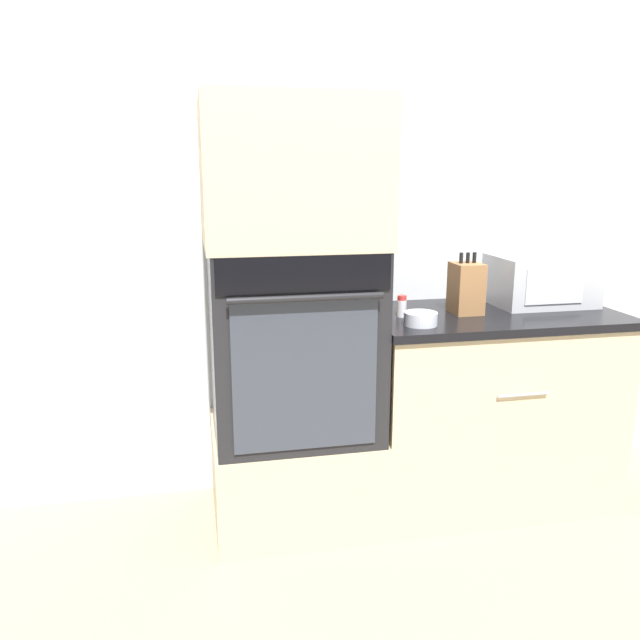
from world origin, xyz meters
TOP-DOWN VIEW (x-y plane):
  - ground_plane at (0.00, 0.00)m, footprint 12.00×12.00m
  - wall_back at (0.00, 0.63)m, footprint 8.00×0.05m
  - oven_cabinet_base at (-0.34, 0.30)m, footprint 0.68×0.60m
  - wall_oven at (-0.34, 0.30)m, footprint 0.66×0.64m
  - oven_cabinet_upper at (-0.34, 0.30)m, footprint 0.68×0.60m
  - counter_unit at (0.54, 0.30)m, footprint 1.09×0.63m
  - microwave at (0.82, 0.39)m, footprint 0.44×0.31m
  - knife_block at (0.41, 0.30)m, footprint 0.12×0.14m
  - bowl at (0.15, 0.13)m, footprint 0.13×0.13m
  - condiment_jar_near at (0.06, 0.31)m, footprint 0.05×0.05m
  - condiment_jar_mid at (0.12, 0.28)m, footprint 0.04×0.04m

SIDE VIEW (x-z plane):
  - ground_plane at x=0.00m, z-range 0.00..0.00m
  - oven_cabinet_base at x=-0.34m, z-range 0.00..0.41m
  - counter_unit at x=0.54m, z-range 0.00..0.88m
  - wall_oven at x=-0.34m, z-range 0.41..1.18m
  - bowl at x=0.15m, z-range 0.88..0.93m
  - condiment_jar_near at x=0.06m, z-range 0.87..0.95m
  - condiment_jar_mid at x=0.12m, z-range 0.87..0.97m
  - knife_block at x=0.41m, z-range 0.85..1.12m
  - microwave at x=0.82m, z-range 0.88..1.10m
  - wall_back at x=0.00m, z-range 0.00..2.50m
  - oven_cabinet_upper at x=-0.34m, z-range 1.18..1.74m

